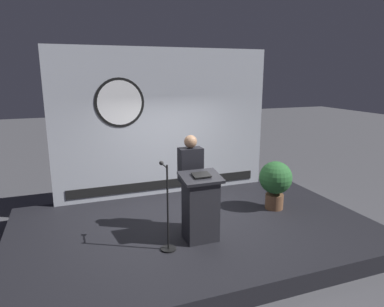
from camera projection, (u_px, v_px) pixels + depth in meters
name	position (u px, v px, depth m)	size (l,w,h in m)	color
ground_plane	(195.00, 240.00, 6.28)	(40.00, 40.00, 0.00)	#4C4C51
stage_platform	(195.00, 232.00, 6.24)	(6.40, 4.00, 0.30)	black
banner_display	(164.00, 123.00, 7.52)	(4.81, 0.12, 3.21)	#B2B7C1
podium	(201.00, 207.00, 5.55)	(0.64, 0.50, 1.14)	#26262B
speaker_person	(191.00, 182.00, 5.92)	(0.40, 0.26, 1.67)	black
microphone_stand	(167.00, 221.00, 5.27)	(0.24, 0.47, 1.37)	black
potted_plant	(275.00, 181.00, 6.84)	(0.65, 0.65, 0.98)	brown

